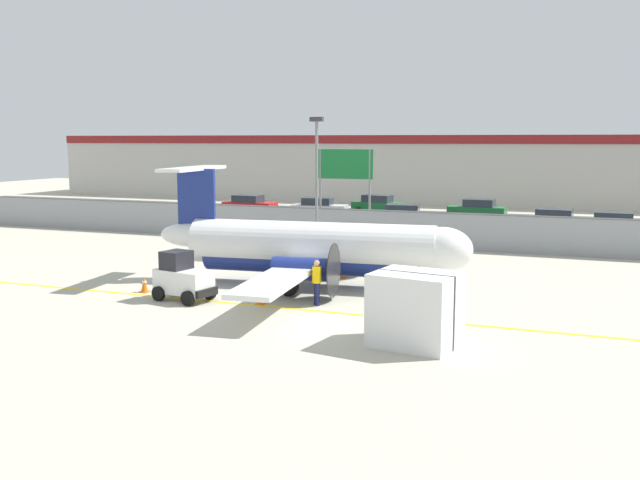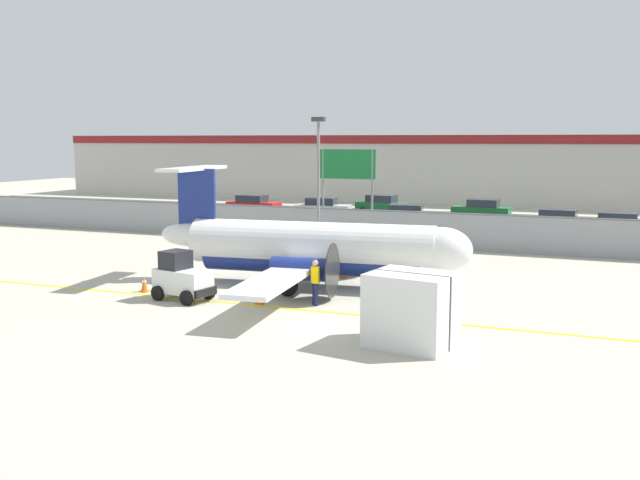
{
  "view_description": "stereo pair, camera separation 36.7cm",
  "coord_description": "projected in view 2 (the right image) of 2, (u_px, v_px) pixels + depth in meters",
  "views": [
    {
      "loc": [
        9.73,
        -21.23,
        6.1
      ],
      "look_at": [
        -1.08,
        7.16,
        1.8
      ],
      "focal_mm": 40.0,
      "sensor_mm": 36.0,
      "label": 1
    },
    {
      "loc": [
        10.07,
        -21.1,
        6.1
      ],
      "look_at": [
        -1.08,
        7.16,
        1.8
      ],
      "focal_mm": 40.0,
      "sensor_mm": 36.0,
      "label": 2
    }
  ],
  "objects": [
    {
      "name": "ground_plane",
      "position": [
        295.0,
        309.0,
        25.79
      ],
      "size": [
        140.0,
        140.0,
        0.01
      ],
      "color": "#B2AD99"
    },
    {
      "name": "perimeter_fence",
      "position": [
        408.0,
        228.0,
        40.37
      ],
      "size": [
        98.0,
        0.1,
        2.1
      ],
      "color": "gray",
      "rests_on": "ground"
    },
    {
      "name": "parking_lot_strip",
      "position": [
        448.0,
        224.0,
        51.11
      ],
      "size": [
        98.0,
        17.0,
        0.12
      ],
      "color": "#38383A",
      "rests_on": "ground"
    },
    {
      "name": "background_building",
      "position": [
        488.0,
        170.0,
        67.69
      ],
      "size": [
        91.0,
        8.1,
        6.5
      ],
      "color": "beige",
      "rests_on": "ground"
    },
    {
      "name": "commuter_airplane",
      "position": [
        317.0,
        248.0,
        29.72
      ],
      "size": [
        13.61,
        16.08,
        4.92
      ],
      "rotation": [
        0.0,
        0.0,
        0.1
      ],
      "color": "white",
      "rests_on": "ground"
    },
    {
      "name": "baggage_tug",
      "position": [
        182.0,
        278.0,
        27.21
      ],
      "size": [
        2.5,
        1.77,
        1.88
      ],
      "rotation": [
        0.0,
        0.0,
        -0.2
      ],
      "color": "silver",
      "rests_on": "ground"
    },
    {
      "name": "ground_crew_worker",
      "position": [
        315.0,
        280.0,
        26.27
      ],
      "size": [
        0.48,
        0.48,
        1.7
      ],
      "rotation": [
        0.0,
        0.0,
        0.7
      ],
      "color": "#191E4C",
      "rests_on": "ground"
    },
    {
      "name": "cargo_container",
      "position": [
        412.0,
        309.0,
        21.11
      ],
      "size": [
        2.7,
        2.37,
        2.2
      ],
      "rotation": [
        0.0,
        0.0,
        -0.17
      ],
      "color": "silver",
      "rests_on": "ground"
    },
    {
      "name": "traffic_cone_near_left",
      "position": [
        260.0,
        296.0,
        26.61
      ],
      "size": [
        0.36,
        0.36,
        0.64
      ],
      "color": "orange",
      "rests_on": "ground"
    },
    {
      "name": "traffic_cone_near_right",
      "position": [
        342.0,
        271.0,
        31.66
      ],
      "size": [
        0.36,
        0.36,
        0.64
      ],
      "color": "orange",
      "rests_on": "ground"
    },
    {
      "name": "traffic_cone_far_left",
      "position": [
        144.0,
        284.0,
        28.71
      ],
      "size": [
        0.36,
        0.36,
        0.64
      ],
      "color": "orange",
      "rests_on": "ground"
    },
    {
      "name": "parked_car_0",
      "position": [
        253.0,
        205.0,
        56.98
      ],
      "size": [
        4.25,
        2.09,
        1.58
      ],
      "rotation": [
        0.0,
        0.0,
        -0.03
      ],
      "color": "red",
      "rests_on": "parking_lot_strip"
    },
    {
      "name": "parked_car_1",
      "position": [
        323.0,
        208.0,
        54.43
      ],
      "size": [
        4.38,
        2.41,
        1.58
      ],
      "rotation": [
        0.0,
        0.0,
        0.13
      ],
      "color": "silver",
      "rests_on": "parking_lot_strip"
    },
    {
      "name": "parked_car_2",
      "position": [
        383.0,
        205.0,
        56.98
      ],
      "size": [
        4.34,
        2.3,
        1.58
      ],
      "rotation": [
        0.0,
        0.0,
        -0.09
      ],
      "color": "#19662D",
      "rests_on": "parking_lot_strip"
    },
    {
      "name": "parked_car_3",
      "position": [
        404.0,
        216.0,
        48.7
      ],
      "size": [
        4.38,
        2.42,
        1.58
      ],
      "rotation": [
        0.0,
        0.0,
        3.27
      ],
      "color": "silver",
      "rests_on": "parking_lot_strip"
    },
    {
      "name": "parked_car_4",
      "position": [
        482.0,
        210.0,
        52.95
      ],
      "size": [
        4.26,
        2.12,
        1.58
      ],
      "rotation": [
        0.0,
        0.0,
        3.11
      ],
      "color": "#19662D",
      "rests_on": "parking_lot_strip"
    },
    {
      "name": "parked_car_5",
      "position": [
        556.0,
        222.0,
        45.39
      ],
      "size": [
        4.3,
        2.22,
        1.58
      ],
      "rotation": [
        0.0,
        0.0,
        3.08
      ],
      "color": "#B28C19",
      "rests_on": "parking_lot_strip"
    },
    {
      "name": "parked_car_6",
      "position": [
        615.0,
        226.0,
        43.41
      ],
      "size": [
        4.31,
        2.23,
        1.58
      ],
      "rotation": [
        0.0,
        0.0,
        3.07
      ],
      "color": "#B28C19",
      "rests_on": "parking_lot_strip"
    },
    {
      "name": "apron_light_pole",
      "position": [
        318.0,
        173.0,
        37.83
      ],
      "size": [
        0.7,
        0.3,
        7.27
      ],
      "color": "slate",
      "rests_on": "ground"
    },
    {
      "name": "highway_sign",
      "position": [
        347.0,
        172.0,
        43.6
      ],
      "size": [
        3.6,
        0.14,
        5.5
      ],
      "color": "slate",
      "rests_on": "ground"
    }
  ]
}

